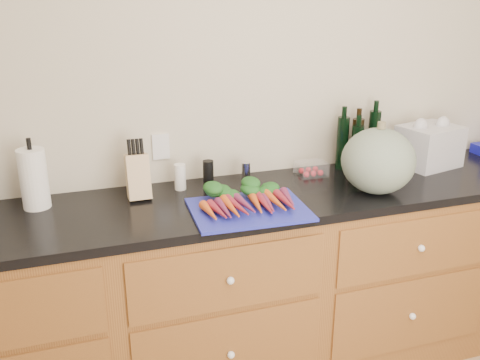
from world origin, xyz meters
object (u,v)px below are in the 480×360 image
object	(u,v)px
knife_block	(138,176)
tomato_box	(311,169)
squash	(378,161)
cutting_board	(249,210)
paper_towel	(34,179)
carrots	(246,200)

from	to	relation	value
knife_block	tomato_box	bearing A→B (deg)	2.00
squash	tomato_box	xyz separation A→B (m)	(-0.18, 0.30, -0.12)
cutting_board	paper_towel	bearing A→B (deg)	159.27
carrots	knife_block	world-z (taller)	knife_block
squash	knife_block	distance (m)	1.08
cutting_board	knife_block	size ratio (longest dim) A/B	2.45
paper_towel	tomato_box	world-z (taller)	paper_towel
paper_towel	tomato_box	bearing A→B (deg)	0.44
squash	paper_towel	world-z (taller)	squash
paper_towel	tomato_box	xyz separation A→B (m)	(1.29, 0.01, -0.10)
carrots	paper_towel	bearing A→B (deg)	161.53
paper_towel	tomato_box	size ratio (longest dim) A/B	1.80
paper_towel	cutting_board	bearing A→B (deg)	-20.73
carrots	squash	bearing A→B (deg)	-0.86
carrots	knife_block	xyz separation A→B (m)	(-0.42, 0.26, 0.06)
squash	knife_block	xyz separation A→B (m)	(-1.04, 0.27, -0.05)
carrots	squash	xyz separation A→B (m)	(0.63, -0.01, 0.11)
carrots	paper_towel	world-z (taller)	paper_towel
paper_towel	knife_block	bearing A→B (deg)	-2.66
paper_towel	knife_block	size ratio (longest dim) A/B	1.31
knife_block	squash	bearing A→B (deg)	-14.63
knife_block	tomato_box	distance (m)	0.86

